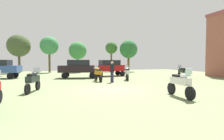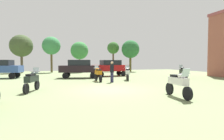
{
  "view_description": "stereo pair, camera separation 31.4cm",
  "coord_description": "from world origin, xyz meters",
  "px_view_note": "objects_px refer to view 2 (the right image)",
  "views": [
    {
      "loc": [
        -3.42,
        -11.03,
        1.82
      ],
      "look_at": [
        1.47,
        4.23,
        1.08
      ],
      "focal_mm": 28.87,
      "sensor_mm": 36.0,
      "label": 1
    },
    {
      "loc": [
        -3.12,
        -11.12,
        1.82
      ],
      "look_at": [
        1.47,
        4.23,
        1.08
      ],
      "focal_mm": 28.87,
      "sensor_mm": 36.0,
      "label": 2
    }
  ],
  "objects_px": {
    "motorcycle_5": "(127,73)",
    "motorcycle_11": "(98,73)",
    "tree_1": "(113,48)",
    "motorcycle_6": "(32,80)",
    "car_1": "(80,67)",
    "motorcycle_10": "(178,83)",
    "car_3": "(110,67)",
    "tree_4": "(79,51)",
    "tree_3": "(130,49)",
    "person_1": "(112,70)",
    "car_2": "(0,68)",
    "tree_2": "(21,46)",
    "motorcycle_1": "(183,72)",
    "tree_6": "(51,46)"
  },
  "relations": [
    {
      "from": "motorcycle_10",
      "to": "tree_2",
      "type": "distance_m",
      "value": 27.46
    },
    {
      "from": "motorcycle_5",
      "to": "tree_4",
      "type": "distance_m",
      "value": 15.26
    },
    {
      "from": "motorcycle_5",
      "to": "tree_3",
      "type": "bearing_deg",
      "value": 84.41
    },
    {
      "from": "motorcycle_10",
      "to": "motorcycle_11",
      "type": "distance_m",
      "value": 8.74
    },
    {
      "from": "motorcycle_11",
      "to": "tree_1",
      "type": "xyz_separation_m",
      "value": [
        6.39,
        16.16,
        3.58
      ]
    },
    {
      "from": "tree_6",
      "to": "motorcycle_11",
      "type": "bearing_deg",
      "value": -73.64
    },
    {
      "from": "tree_1",
      "to": "tree_6",
      "type": "distance_m",
      "value": 10.97
    },
    {
      "from": "motorcycle_6",
      "to": "tree_6",
      "type": "xyz_separation_m",
      "value": [
        0.45,
        20.0,
        3.71
      ]
    },
    {
      "from": "car_1",
      "to": "motorcycle_11",
      "type": "bearing_deg",
      "value": -151.61
    },
    {
      "from": "car_3",
      "to": "tree_2",
      "type": "height_order",
      "value": "tree_2"
    },
    {
      "from": "motorcycle_1",
      "to": "car_2",
      "type": "xyz_separation_m",
      "value": [
        -18.83,
        5.85,
        0.44
      ]
    },
    {
      "from": "motorcycle_5",
      "to": "tree_3",
      "type": "relative_size",
      "value": 0.36
    },
    {
      "from": "motorcycle_1",
      "to": "tree_6",
      "type": "relative_size",
      "value": 0.37
    },
    {
      "from": "car_1",
      "to": "car_2",
      "type": "distance_m",
      "value": 8.54
    },
    {
      "from": "motorcycle_11",
      "to": "tree_4",
      "type": "distance_m",
      "value": 15.17
    },
    {
      "from": "motorcycle_6",
      "to": "car_1",
      "type": "height_order",
      "value": "car_1"
    },
    {
      "from": "motorcycle_10",
      "to": "person_1",
      "type": "height_order",
      "value": "person_1"
    },
    {
      "from": "motorcycle_5",
      "to": "motorcycle_6",
      "type": "height_order",
      "value": "motorcycle_5"
    },
    {
      "from": "tree_6",
      "to": "tree_3",
      "type": "bearing_deg",
      "value": -3.31
    },
    {
      "from": "motorcycle_10",
      "to": "car_3",
      "type": "relative_size",
      "value": 0.51
    },
    {
      "from": "person_1",
      "to": "tree_4",
      "type": "height_order",
      "value": "tree_4"
    },
    {
      "from": "motorcycle_10",
      "to": "car_1",
      "type": "distance_m",
      "value": 12.94
    },
    {
      "from": "person_1",
      "to": "tree_4",
      "type": "bearing_deg",
      "value": -30.35
    },
    {
      "from": "car_1",
      "to": "car_3",
      "type": "bearing_deg",
      "value": -57.2
    },
    {
      "from": "tree_6",
      "to": "motorcycle_10",
      "type": "bearing_deg",
      "value": -74.09
    },
    {
      "from": "motorcycle_1",
      "to": "car_1",
      "type": "distance_m",
      "value": 11.22
    },
    {
      "from": "motorcycle_5",
      "to": "motorcycle_11",
      "type": "distance_m",
      "value": 2.96
    },
    {
      "from": "motorcycle_1",
      "to": "car_2",
      "type": "relative_size",
      "value": 0.48
    },
    {
      "from": "tree_1",
      "to": "motorcycle_6",
      "type": "bearing_deg",
      "value": -118.92
    },
    {
      "from": "motorcycle_10",
      "to": "person_1",
      "type": "distance_m",
      "value": 7.37
    },
    {
      "from": "tree_4",
      "to": "motorcycle_5",
      "type": "bearing_deg",
      "value": -78.62
    },
    {
      "from": "motorcycle_11",
      "to": "tree_1",
      "type": "height_order",
      "value": "tree_1"
    },
    {
      "from": "tree_2",
      "to": "tree_1",
      "type": "bearing_deg",
      "value": -0.34
    },
    {
      "from": "motorcycle_5",
      "to": "tree_1",
      "type": "height_order",
      "value": "tree_1"
    },
    {
      "from": "motorcycle_6",
      "to": "motorcycle_11",
      "type": "bearing_deg",
      "value": 56.13
    },
    {
      "from": "motorcycle_11",
      "to": "car_3",
      "type": "relative_size",
      "value": 0.47
    },
    {
      "from": "motorcycle_10",
      "to": "tree_4",
      "type": "relative_size",
      "value": 0.43
    },
    {
      "from": "motorcycle_6",
      "to": "car_2",
      "type": "relative_size",
      "value": 0.48
    },
    {
      "from": "tree_4",
      "to": "tree_1",
      "type": "bearing_deg",
      "value": 11.33
    },
    {
      "from": "car_1",
      "to": "car_2",
      "type": "relative_size",
      "value": 1.01
    },
    {
      "from": "car_1",
      "to": "tree_1",
      "type": "distance_m",
      "value": 14.66
    },
    {
      "from": "motorcycle_6",
      "to": "tree_4",
      "type": "height_order",
      "value": "tree_4"
    },
    {
      "from": "tree_3",
      "to": "car_1",
      "type": "bearing_deg",
      "value": -134.36
    },
    {
      "from": "person_1",
      "to": "motorcycle_10",
      "type": "bearing_deg",
      "value": 156.48
    },
    {
      "from": "motorcycle_6",
      "to": "tree_3",
      "type": "distance_m",
      "value": 24.16
    },
    {
      "from": "car_1",
      "to": "car_2",
      "type": "bearing_deg",
      "value": 88.36
    },
    {
      "from": "motorcycle_6",
      "to": "tree_2",
      "type": "relative_size",
      "value": 0.35
    },
    {
      "from": "motorcycle_5",
      "to": "motorcycle_11",
      "type": "height_order",
      "value": "motorcycle_11"
    },
    {
      "from": "car_2",
      "to": "tree_4",
      "type": "height_order",
      "value": "tree_4"
    },
    {
      "from": "motorcycle_10",
      "to": "car_2",
      "type": "height_order",
      "value": "car_2"
    }
  ]
}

